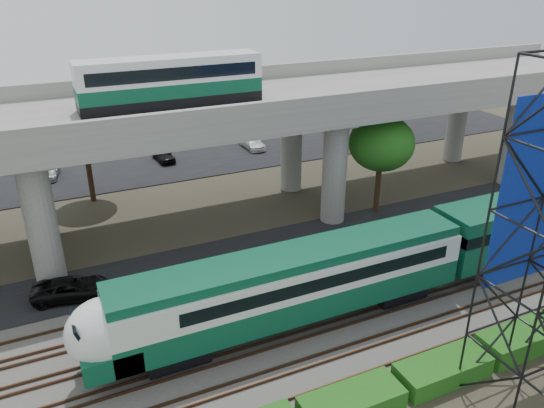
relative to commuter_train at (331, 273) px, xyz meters
name	(u,v)px	position (x,y,z in m)	size (l,w,h in m)	color
ground	(287,358)	(-3.56, -2.00, -2.88)	(140.00, 140.00, 0.00)	#474233
ballast_bed	(270,333)	(-3.56, 0.00, -2.78)	(90.00, 12.00, 0.20)	slate
service_road	(216,260)	(-3.56, 8.50, -2.84)	(90.00, 5.00, 0.08)	black
parking_lot	(141,154)	(-3.56, 32.00, -2.84)	(90.00, 18.00, 0.08)	black
harbor_water	(106,107)	(-3.56, 54.00, -2.87)	(140.00, 40.00, 0.03)	#4A5E7A
rail_tracks	(270,331)	(-3.56, 0.00, -2.60)	(90.00, 9.52, 0.16)	#472D1E
commuter_train	(331,273)	(0.00, 0.00, 0.00)	(29.30, 3.06, 4.30)	black
overpass	(184,119)	(-3.61, 14.00, 5.33)	(80.00, 12.00, 12.40)	#9E9B93
hedge_strip	(352,403)	(-2.55, -6.30, -2.32)	(34.60, 1.80, 1.20)	#125012
trees	(119,164)	(-8.22, 14.17, 2.69)	(40.94, 16.94, 7.69)	#382314
suv	(71,288)	(-12.62, 7.85, -2.19)	(2.03, 4.41, 1.22)	black
parked_cars	(140,150)	(-3.72, 31.43, -2.20)	(35.65, 9.30, 1.30)	#B9B9B9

